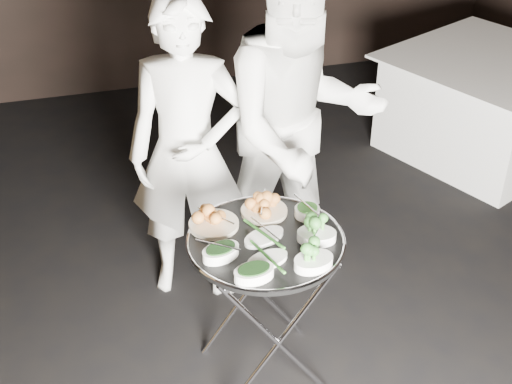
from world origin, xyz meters
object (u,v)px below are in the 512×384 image
object	(u,v)px
waiter_left	(188,154)
dining_table	(486,106)
tray_stand	(265,303)
waiter_right	(301,127)
serving_tray	(266,241)

from	to	relation	value
waiter_left	dining_table	world-z (taller)	waiter_left
tray_stand	waiter_left	distance (m)	0.88
tray_stand	waiter_right	world-z (taller)	waiter_right
waiter_right	serving_tray	bearing A→B (deg)	-124.03
dining_table	waiter_left	bearing A→B (deg)	-158.73
waiter_left	tray_stand	bearing A→B (deg)	-60.04
tray_stand	dining_table	xyz separation A→B (m)	(2.16, 1.68, -0.08)
tray_stand	waiter_right	xyz separation A→B (m)	(0.39, 0.67, 0.51)
tray_stand	waiter_left	world-z (taller)	waiter_left
serving_tray	waiter_right	size ratio (longest dim) A/B	0.36
waiter_left	waiter_right	size ratio (longest dim) A/B	0.88
tray_stand	waiter_right	distance (m)	0.93
waiter_right	dining_table	world-z (taller)	waiter_right
waiter_left	dining_table	xyz separation A→B (m)	(2.35, 0.91, -0.47)
waiter_right	tray_stand	bearing A→B (deg)	-124.03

